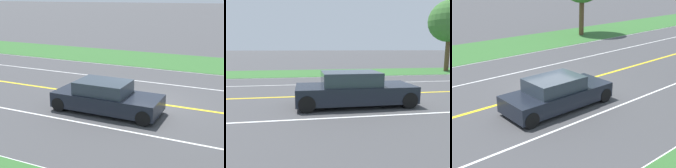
{
  "view_description": "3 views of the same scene",
  "coord_description": "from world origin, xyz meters",
  "views": [
    {
      "loc": [
        13.63,
        4.2,
        4.97
      ],
      "look_at": [
        1.1,
        -1.53,
        1.04
      ],
      "focal_mm": 50.0,
      "sensor_mm": 36.0,
      "label": 1
    },
    {
      "loc": [
        10.48,
        -3.45,
        2.33
      ],
      "look_at": [
        1.13,
        -1.97,
        0.76
      ],
      "focal_mm": 35.0,
      "sensor_mm": 36.0,
      "label": 2
    },
    {
      "loc": [
        11.43,
        -9.12,
        5.37
      ],
      "look_at": [
        1.89,
        -1.06,
        0.97
      ],
      "focal_mm": 50.0,
      "sensor_mm": 36.0,
      "label": 3
    }
  ],
  "objects": [
    {
      "name": "ground_plane",
      "position": [
        0.0,
        0.0,
        0.0
      ],
      "size": [
        400.0,
        400.0,
        0.0
      ],
      "primitive_type": "plane",
      "color": "#424244"
    },
    {
      "name": "centre_divider_line",
      "position": [
        0.0,
        0.0,
        0.0
      ],
      "size": [
        0.18,
        160.0,
        0.01
      ],
      "primitive_type": "cube",
      "color": "yellow",
      "rests_on": "ground"
    },
    {
      "name": "lane_edge_line_left",
      "position": [
        -7.0,
        0.0,
        0.0
      ],
      "size": [
        0.14,
        160.0,
        0.01
      ],
      "primitive_type": "cube",
      "color": "white",
      "rests_on": "ground"
    },
    {
      "name": "lane_dash_same_dir",
      "position": [
        3.5,
        0.0,
        0.0
      ],
      "size": [
        0.1,
        160.0,
        0.01
      ],
      "primitive_type": "cube",
      "color": "white",
      "rests_on": "ground"
    },
    {
      "name": "lane_dash_oncoming",
      "position": [
        -3.5,
        0.0,
        0.0
      ],
      "size": [
        0.1,
        160.0,
        0.01
      ],
      "primitive_type": "cube",
      "color": "white",
      "rests_on": "ground"
    },
    {
      "name": "grass_verge_left",
      "position": [
        -10.0,
        0.0,
        0.01
      ],
      "size": [
        6.0,
        160.0,
        0.03
      ],
      "primitive_type": "cube",
      "color": "#33662D",
      "rests_on": "ground"
    },
    {
      "name": "ego_car",
      "position": [
        1.91,
        -1.44,
        0.64
      ],
      "size": [
        1.91,
        4.77,
        1.38
      ],
      "color": "black",
      "rests_on": "ground"
    },
    {
      "name": "dog",
      "position": [
        0.72,
        -2.11,
        0.52
      ],
      "size": [
        0.24,
        1.13,
        0.83
      ],
      "rotation": [
        0.0,
        0.0,
        -0.03
      ],
      "color": "brown",
      "rests_on": "ground"
    }
  ]
}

